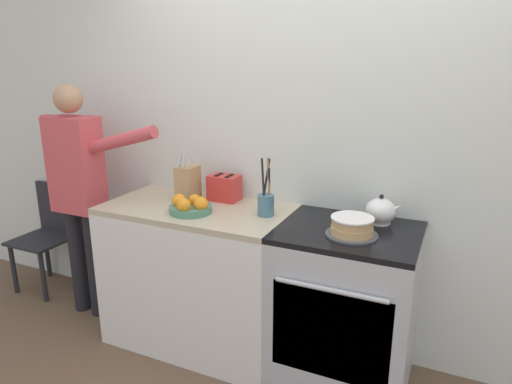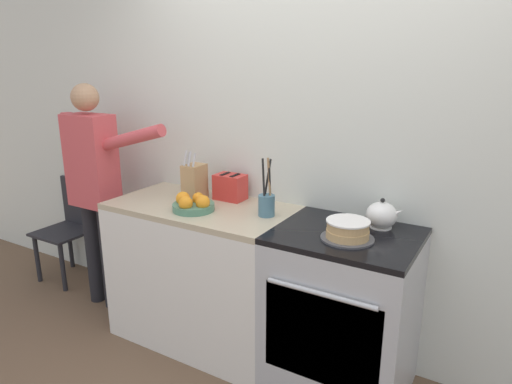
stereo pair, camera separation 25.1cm
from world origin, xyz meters
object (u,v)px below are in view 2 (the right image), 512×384
object	(u,v)px
stove_range	(342,313)
fruit_bowl	(193,204)
layer_cake	(348,230)
toaster	(230,187)
tea_kettle	(382,215)
dining_chair	(72,222)
person_baker	(94,179)
knife_block	(194,182)
utensil_crock	(267,203)

from	to	relation	value
stove_range	fruit_bowl	world-z (taller)	fruit_bowl
layer_cake	toaster	bearing A→B (deg)	162.86
tea_kettle	dining_chair	world-z (taller)	tea_kettle
person_baker	toaster	bearing A→B (deg)	15.64
layer_cake	fruit_bowl	bearing A→B (deg)	-177.88
fruit_bowl	toaster	xyz separation A→B (m)	(0.06, 0.30, 0.04)
layer_cake	dining_chair	distance (m)	2.51
knife_block	dining_chair	bearing A→B (deg)	176.11
utensil_crock	fruit_bowl	distance (m)	0.44
layer_cake	tea_kettle	world-z (taller)	tea_kettle
layer_cake	utensil_crock	world-z (taller)	utensil_crock
dining_chair	utensil_crock	bearing A→B (deg)	20.33
layer_cake	fruit_bowl	size ratio (longest dim) A/B	1.07
utensil_crock	person_baker	xyz separation A→B (m)	(-1.35, -0.06, -0.02)
knife_block	person_baker	xyz separation A→B (m)	(-0.80, -0.12, -0.06)
person_baker	dining_chair	xyz separation A→B (m)	(-0.58, 0.21, -0.50)
tea_kettle	fruit_bowl	world-z (taller)	tea_kettle
toaster	person_baker	world-z (taller)	person_baker
knife_block	dining_chair	distance (m)	1.49
person_baker	tea_kettle	bearing A→B (deg)	8.85
tea_kettle	toaster	xyz separation A→B (m)	(-0.97, 0.02, 0.01)
tea_kettle	toaster	size ratio (longest dim) A/B	0.98
tea_kettle	utensil_crock	bearing A→B (deg)	-167.09
fruit_bowl	tea_kettle	bearing A→B (deg)	15.30
stove_range	layer_cake	bearing A→B (deg)	-66.84
knife_block	utensil_crock	distance (m)	0.56
stove_range	toaster	bearing A→B (deg)	166.94
tea_kettle	stove_range	bearing A→B (deg)	-126.60
stove_range	person_baker	xyz separation A→B (m)	(-1.84, -0.03, 0.51)
knife_block	toaster	bearing A→B (deg)	28.65
toaster	person_baker	size ratio (longest dim) A/B	0.13
knife_block	toaster	world-z (taller)	knife_block
dining_chair	person_baker	bearing A→B (deg)	5.00
stove_range	knife_block	world-z (taller)	knife_block
stove_range	toaster	xyz separation A→B (m)	(-0.84, 0.20, 0.54)
layer_cake	toaster	xyz separation A→B (m)	(-0.87, 0.27, 0.03)
stove_range	layer_cake	world-z (taller)	layer_cake
dining_chair	fruit_bowl	bearing A→B (deg)	13.92
knife_block	tea_kettle	bearing A→B (deg)	4.23
knife_block	person_baker	bearing A→B (deg)	-171.78
tea_kettle	toaster	bearing A→B (deg)	178.71
layer_cake	dining_chair	world-z (taller)	layer_cake
stove_range	tea_kettle	distance (m)	0.57
layer_cake	toaster	distance (m)	0.91
toaster	fruit_bowl	bearing A→B (deg)	-101.29
stove_range	knife_block	xyz separation A→B (m)	(-1.04, 0.09, 0.57)
utensil_crock	dining_chair	xyz separation A→B (m)	(-1.93, 0.15, -0.52)
fruit_bowl	dining_chair	bearing A→B (deg)	169.21
knife_block	fruit_bowl	world-z (taller)	knife_block
stove_range	person_baker	distance (m)	1.90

